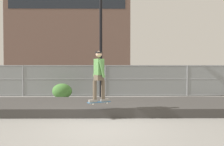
{
  "coord_description": "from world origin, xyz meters",
  "views": [
    {
      "loc": [
        0.26,
        -6.51,
        1.73
      ],
      "look_at": [
        0.37,
        4.96,
        1.44
      ],
      "focal_mm": 37.45,
      "sensor_mm": 36.0,
      "label": 1
    }
  ],
  "objects": [
    {
      "name": "chain_fence",
      "position": [
        0.0,
        7.44,
        0.93
      ],
      "size": [
        19.75,
        0.06,
        1.85
      ],
      "color": "gray",
      "rests_on": "ground_plane"
    },
    {
      "name": "skater",
      "position": [
        -0.1,
        1.3,
        1.53
      ],
      "size": [
        0.68,
        0.62,
        1.7
      ],
      "color": "gray",
      "rests_on": "skateboard"
    },
    {
      "name": "parked_car_near",
      "position": [
        -2.14,
        10.09,
        0.84
      ],
      "size": [
        4.52,
        2.19,
        1.66
      ],
      "color": "#474C54",
      "rests_on": "ground_plane"
    },
    {
      "name": "library_building",
      "position": [
        -7.98,
        45.1,
        11.48
      ],
      "size": [
        24.49,
        12.75,
        22.96
      ],
      "color": "brown",
      "rests_on": "ground_plane"
    },
    {
      "name": "shrub_left",
      "position": [
        -2.35,
        6.28,
        0.42
      ],
      "size": [
        1.08,
        0.88,
        0.83
      ],
      "color": "#477F38",
      "rests_on": "ground_plane"
    },
    {
      "name": "skateboard",
      "position": [
        -0.1,
        1.3,
        0.55
      ],
      "size": [
        0.8,
        0.55,
        0.07
      ],
      "color": "#2D608C"
    },
    {
      "name": "street_lamp",
      "position": [
        -0.24,
        6.57,
        4.02
      ],
      "size": [
        0.44,
        0.44,
        6.41
      ],
      "color": "black",
      "rests_on": "ground_plane"
    },
    {
      "name": "ground_plane",
      "position": [
        0.0,
        0.0,
        0.0
      ],
      "size": [
        120.0,
        120.0,
        0.0
      ],
      "primitive_type": "plane",
      "color": "gray"
    },
    {
      "name": "gravel_berm",
      "position": [
        0.0,
        2.93,
        0.16
      ],
      "size": [
        11.7,
        3.24,
        0.31
      ],
      "primitive_type": "cube",
      "color": "#3D3A38",
      "rests_on": "ground_plane"
    },
    {
      "name": "parked_car_mid",
      "position": [
        4.57,
        10.02,
        0.84
      ],
      "size": [
        4.54,
        2.24,
        1.66
      ],
      "color": "#566B4C",
      "rests_on": "ground_plane"
    }
  ]
}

